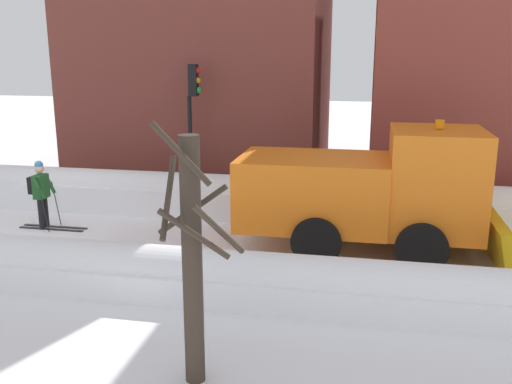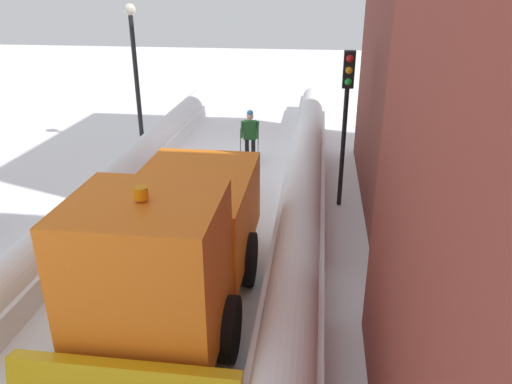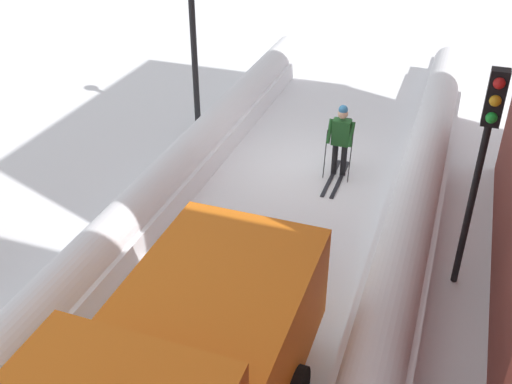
{
  "view_description": "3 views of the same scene",
  "coord_description": "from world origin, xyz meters",
  "px_view_note": "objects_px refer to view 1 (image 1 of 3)",
  "views": [
    {
      "loc": [
        12.23,
        8.2,
        4.6
      ],
      "look_at": [
        -0.12,
        5.75,
        1.42
      ],
      "focal_mm": 39.84,
      "sensor_mm": 36.0,
      "label": 1
    },
    {
      "loc": [
        -2.96,
        15.79,
        5.76
      ],
      "look_at": [
        -1.61,
        5.31,
        1.21
      ],
      "focal_mm": 34.7,
      "sensor_mm": 36.0,
      "label": 2
    },
    {
      "loc": [
        -3.07,
        12.49,
        7.34
      ],
      "look_at": [
        -0.05,
        3.98,
        1.72
      ],
      "focal_mm": 42.19,
      "sensor_mm": 36.0,
      "label": 3
    }
  ],
  "objects_px": {
    "skier": "(41,191)",
    "traffic_light_pole": "(193,108)",
    "bare_tree_near": "(192,257)",
    "plow_truck": "(371,190)"
  },
  "relations": [
    {
      "from": "traffic_light_pole",
      "to": "bare_tree_near",
      "type": "height_order",
      "value": "traffic_light_pole"
    },
    {
      "from": "plow_truck",
      "to": "skier",
      "type": "height_order",
      "value": "plow_truck"
    },
    {
      "from": "skier",
      "to": "traffic_light_pole",
      "type": "xyz_separation_m",
      "value": [
        -2.94,
        3.26,
        1.94
      ]
    },
    {
      "from": "skier",
      "to": "bare_tree_near",
      "type": "height_order",
      "value": "bare_tree_near"
    },
    {
      "from": "skier",
      "to": "bare_tree_near",
      "type": "xyz_separation_m",
      "value": [
        6.04,
        6.03,
        0.86
      ]
    },
    {
      "from": "bare_tree_near",
      "to": "plow_truck",
      "type": "bearing_deg",
      "value": 157.94
    },
    {
      "from": "plow_truck",
      "to": "skier",
      "type": "distance_m",
      "value": 8.43
    },
    {
      "from": "skier",
      "to": "traffic_light_pole",
      "type": "height_order",
      "value": "traffic_light_pole"
    },
    {
      "from": "skier",
      "to": "traffic_light_pole",
      "type": "bearing_deg",
      "value": 132.01
    },
    {
      "from": "traffic_light_pole",
      "to": "skier",
      "type": "bearing_deg",
      "value": -47.99
    }
  ]
}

